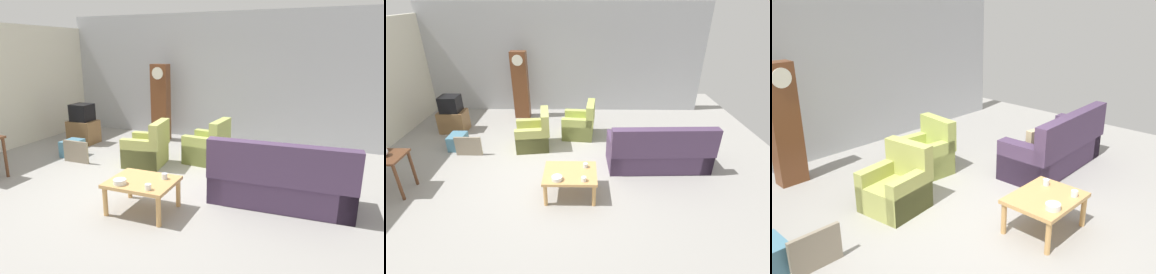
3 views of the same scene
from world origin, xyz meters
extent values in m
plane|color=#999691|center=(0.00, 0.00, 0.00)|extent=(10.40, 10.40, 0.00)
cube|color=#ADAFB5|center=(0.00, 3.60, 1.60)|extent=(8.40, 0.16, 3.20)
cube|color=#4C3856|center=(2.18, 0.19, 0.22)|extent=(2.12, 0.90, 0.44)
cube|color=#4C3856|center=(2.19, -0.17, 0.74)|extent=(2.11, 0.26, 0.60)
cube|color=#4C3856|center=(3.11, 0.22, 0.34)|extent=(0.27, 0.85, 0.68)
cube|color=#4C3856|center=(1.25, 0.16, 0.34)|extent=(0.27, 0.85, 0.68)
cube|color=brown|center=(2.66, 0.26, 0.62)|extent=(0.37, 0.16, 0.36)
cube|color=#9E8966|center=(2.18, 0.24, 0.62)|extent=(0.37, 0.16, 0.36)
cube|color=#C6B284|center=(1.70, 0.23, 0.62)|extent=(0.37, 0.17, 0.36)
cube|color=tan|center=(-0.63, 1.00, 0.20)|extent=(0.85, 0.85, 0.40)
cube|color=tan|center=(-0.31, 1.04, 0.66)|extent=(0.28, 0.78, 0.52)
cube|color=tan|center=(-0.67, 1.30, 0.30)|extent=(0.77, 0.26, 0.60)
cube|color=tan|center=(-0.59, 0.70, 0.30)|extent=(0.77, 0.26, 0.60)
cube|color=#ABB85B|center=(0.46, 1.63, 0.20)|extent=(0.83, 0.83, 0.40)
cube|color=#ABB85B|center=(0.78, 1.60, 0.66)|extent=(0.25, 0.77, 0.52)
cube|color=#ABB85B|center=(0.49, 1.93, 0.30)|extent=(0.77, 0.23, 0.60)
cube|color=#ABB85B|center=(0.44, 1.33, 0.30)|extent=(0.77, 0.23, 0.60)
cube|color=tan|center=(0.35, -0.83, 0.45)|extent=(0.96, 0.76, 0.05)
cylinder|color=tan|center=(-0.07, -1.15, 0.21)|extent=(0.07, 0.07, 0.43)
cylinder|color=tan|center=(0.77, -1.15, 0.21)|extent=(0.07, 0.07, 0.43)
cylinder|color=tan|center=(-0.07, -0.50, 0.21)|extent=(0.07, 0.07, 0.43)
cylinder|color=tan|center=(0.77, -0.50, 0.21)|extent=(0.07, 0.07, 0.43)
cylinder|color=#56331E|center=(-2.68, -0.57, 0.37)|extent=(0.06, 0.06, 0.75)
cube|color=brown|center=(-1.23, 2.92, 0.97)|extent=(0.44, 0.28, 1.95)
cylinder|color=silver|center=(-1.23, 2.77, 1.73)|extent=(0.30, 0.02, 0.30)
cube|color=brown|center=(-2.90, 1.89, 0.28)|extent=(0.68, 0.52, 0.57)
cube|color=black|center=(-2.90, 1.89, 0.78)|extent=(0.48, 0.44, 0.42)
cube|color=gray|center=(-2.04, 0.57, 0.23)|extent=(0.60, 0.05, 0.46)
cube|color=teal|center=(-2.43, 0.91, 0.18)|extent=(0.37, 0.46, 0.36)
cylinder|color=white|center=(0.60, -1.09, 0.52)|extent=(0.09, 0.09, 0.08)
cylinder|color=silver|center=(0.63, -0.66, 0.52)|extent=(0.08, 0.08, 0.08)
cylinder|color=white|center=(0.13, -1.06, 0.51)|extent=(0.18, 0.18, 0.07)
camera|label=1|loc=(2.70, -4.78, 2.32)|focal=31.51mm
camera|label=2|loc=(0.55, -5.10, 3.35)|focal=26.50mm
camera|label=3|loc=(-3.70, -3.21, 2.89)|focal=38.06mm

